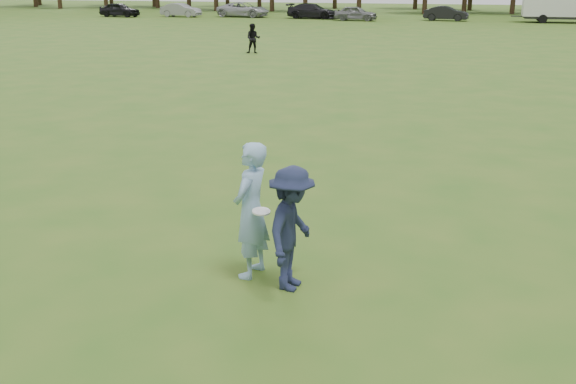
% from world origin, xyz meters
% --- Properties ---
extents(ground, '(200.00, 200.00, 0.00)m').
position_xyz_m(ground, '(0.00, 0.00, 0.00)').
color(ground, '#2F5819').
rests_on(ground, ground).
extents(thrower, '(0.61, 0.83, 2.10)m').
position_xyz_m(thrower, '(0.41, -0.36, 1.05)').
color(thrower, '#86AED0').
rests_on(thrower, ground).
extents(defender, '(0.81, 1.26, 1.86)m').
position_xyz_m(defender, '(1.12, -0.64, 0.93)').
color(defender, '#1B213C').
rests_on(defender, ground).
extents(player_far_a, '(0.93, 0.79, 1.70)m').
position_xyz_m(player_far_a, '(-8.64, 28.69, 0.85)').
color(player_far_a, black).
rests_on(player_far_a, ground).
extents(car_a, '(4.57, 2.24, 1.50)m').
position_xyz_m(car_a, '(-33.03, 58.50, 0.75)').
color(car_a, black).
rests_on(car_a, ground).
extents(car_b, '(4.46, 1.92, 1.43)m').
position_xyz_m(car_b, '(-26.60, 60.05, 0.71)').
color(car_b, gray).
rests_on(car_b, ground).
extents(car_c, '(5.76, 3.07, 1.54)m').
position_xyz_m(car_c, '(-19.99, 61.45, 0.77)').
color(car_c, '#A3A3A8').
rests_on(car_c, ground).
extents(car_d, '(5.45, 2.66, 1.53)m').
position_xyz_m(car_d, '(-12.24, 60.65, 0.76)').
color(car_d, black).
rests_on(car_d, ground).
extents(car_e, '(4.33, 2.02, 1.43)m').
position_xyz_m(car_e, '(-7.41, 58.71, 0.72)').
color(car_e, slate).
rests_on(car_e, ground).
extents(car_f, '(4.44, 1.99, 1.41)m').
position_xyz_m(car_f, '(1.24, 60.78, 0.71)').
color(car_f, black).
rests_on(car_f, ground).
extents(disc_in_play, '(0.29, 0.29, 0.07)m').
position_xyz_m(disc_in_play, '(0.64, -0.57, 1.13)').
color(disc_in_play, white).
rests_on(disc_in_play, ground).
extents(cargo_trailer, '(9.00, 2.75, 3.20)m').
position_xyz_m(cargo_trailer, '(12.34, 60.57, 1.78)').
color(cargo_trailer, silver).
rests_on(cargo_trailer, ground).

